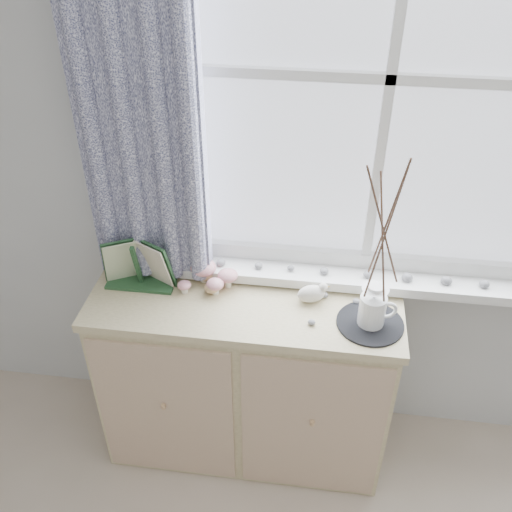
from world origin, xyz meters
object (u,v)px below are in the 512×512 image
at_px(twig_pitcher, 385,228).
at_px(toadstool_cluster, 210,274).
at_px(botanical_book, 136,267).
at_px(sideboard, 246,377).

bearing_deg(twig_pitcher, toadstool_cluster, 153.89).
bearing_deg(botanical_book, sideboard, -2.15).
relative_size(sideboard, toadstool_cluster, 5.29).
relative_size(sideboard, twig_pitcher, 1.65).
bearing_deg(sideboard, toadstool_cluster, 152.34).
bearing_deg(sideboard, botanical_book, 178.02).
relative_size(sideboard, botanical_book, 3.92).
relative_size(toadstool_cluster, twig_pitcher, 0.31).
distance_m(sideboard, toadstool_cluster, 0.51).
distance_m(sideboard, botanical_book, 0.68).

